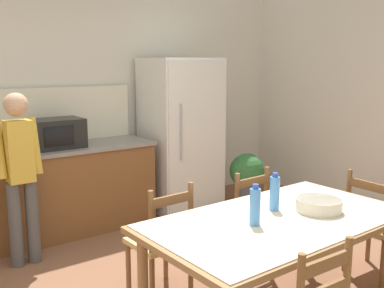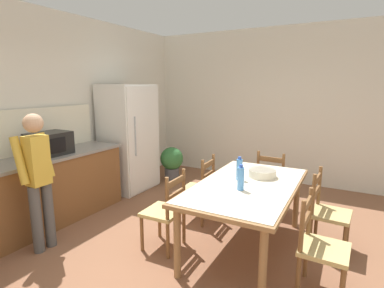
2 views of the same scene
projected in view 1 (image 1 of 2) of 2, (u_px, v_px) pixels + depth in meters
name	position (u px, v px, depth m)	size (l,w,h in m)	color
wall_back	(50.00, 94.00, 4.96)	(6.52, 0.12, 2.90)	silver
refrigerator	(181.00, 134.00, 5.52)	(0.86, 0.73, 1.85)	white
microwave	(57.00, 133.00, 4.61)	(0.50, 0.39, 0.30)	black
dining_table	(278.00, 228.00, 3.02)	(1.86, 1.05, 0.77)	olive
bottle_near_centre	(255.00, 206.00, 2.85)	(0.07, 0.07, 0.27)	#4C8ED6
bottle_off_centre	(275.00, 193.00, 3.14)	(0.07, 0.07, 0.27)	#4C8ED6
serving_bowl	(319.00, 204.00, 3.13)	(0.32, 0.32, 0.09)	beige
chair_head_end	(375.00, 225.00, 3.79)	(0.41, 0.43, 0.91)	brown
chair_side_far_right	(240.00, 219.00, 3.94)	(0.44, 0.42, 0.91)	brown
chair_side_far_left	(162.00, 241.00, 3.45)	(0.43, 0.42, 0.91)	brown
person_at_counter	(20.00, 170.00, 3.93)	(0.39, 0.27, 1.55)	#4C4C4C
potted_plant	(247.00, 175.00, 5.70)	(0.44, 0.44, 0.67)	#4C4C51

